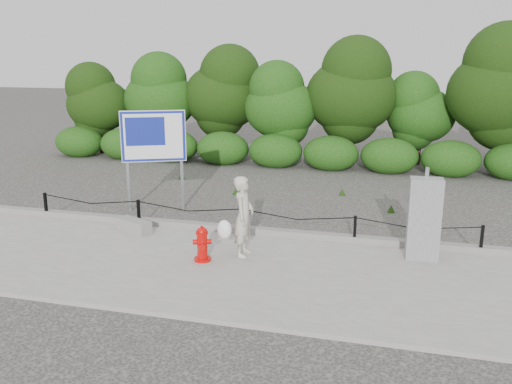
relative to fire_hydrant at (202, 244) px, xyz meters
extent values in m
plane|color=#2D2B28|center=(0.26, 1.77, -0.42)|extent=(90.00, 90.00, 0.00)
cube|color=gray|center=(0.26, -0.23, -0.38)|extent=(14.00, 4.00, 0.08)
cube|color=slate|center=(0.26, 1.82, -0.27)|extent=(14.00, 0.22, 0.14)
cube|color=black|center=(-4.74, 1.77, -0.04)|extent=(0.06, 0.06, 0.60)
cube|color=black|center=(-2.24, 1.77, -0.04)|extent=(0.06, 0.06, 0.60)
cube|color=black|center=(0.26, 1.77, -0.04)|extent=(0.06, 0.06, 0.60)
cube|color=black|center=(2.76, 1.77, -0.04)|extent=(0.06, 0.06, 0.60)
cube|color=black|center=(5.26, 1.77, -0.04)|extent=(0.06, 0.06, 0.60)
cylinder|color=black|center=(-3.49, 1.77, 0.18)|extent=(2.50, 0.02, 0.02)
cylinder|color=black|center=(-0.99, 1.77, 0.18)|extent=(2.50, 0.02, 0.02)
cylinder|color=black|center=(1.51, 1.77, 0.18)|extent=(2.50, 0.02, 0.02)
cylinder|color=black|center=(4.01, 1.77, 0.18)|extent=(2.50, 0.02, 0.02)
cylinder|color=black|center=(-8.24, 10.37, 0.47)|extent=(0.18, 0.18, 1.77)
ellipsoid|color=#294A11|center=(-8.24, 10.37, 1.71)|extent=(2.63, 2.27, 2.84)
cylinder|color=black|center=(-5.74, 10.77, 0.57)|extent=(0.18, 0.18, 1.97)
ellipsoid|color=#294A11|center=(-5.74, 10.77, 1.95)|extent=(2.91, 2.52, 3.15)
cylinder|color=black|center=(-3.24, 11.17, 0.64)|extent=(0.18, 0.18, 2.11)
ellipsoid|color=#294A11|center=(-3.24, 11.17, 2.11)|extent=(3.12, 2.70, 3.37)
cylinder|color=black|center=(-0.74, 10.37, 0.49)|extent=(0.18, 0.18, 1.82)
ellipsoid|color=#294A11|center=(-0.74, 10.37, 1.77)|extent=(2.69, 2.33, 2.91)
cylinder|color=black|center=(1.76, 10.77, 0.71)|extent=(0.18, 0.18, 2.24)
ellipsoid|color=#294A11|center=(1.76, 10.77, 2.27)|extent=(3.32, 2.87, 3.59)
cylinder|color=black|center=(4.26, 11.17, 0.41)|extent=(0.18, 0.18, 1.64)
ellipsoid|color=#294A11|center=(4.26, 11.17, 1.56)|extent=(2.43, 2.10, 2.63)
cylinder|color=black|center=(6.76, 10.37, 0.80)|extent=(0.18, 0.18, 2.43)
ellipsoid|color=#294A11|center=(6.76, 10.37, 2.50)|extent=(3.60, 3.11, 3.89)
cylinder|color=#C40907|center=(0.00, 0.01, -0.31)|extent=(0.43, 0.43, 0.05)
cylinder|color=#C40907|center=(0.00, 0.01, -0.03)|extent=(0.26, 0.26, 0.49)
cylinder|color=#C40907|center=(0.00, 0.01, 0.23)|extent=(0.31, 0.31, 0.05)
ellipsoid|color=#C40907|center=(0.00, 0.01, 0.26)|extent=(0.27, 0.27, 0.16)
cylinder|color=#C40907|center=(0.00, 0.01, 0.34)|extent=(0.07, 0.07, 0.05)
cylinder|color=#C40907|center=(-0.13, -0.04, 0.05)|extent=(0.12, 0.13, 0.10)
cylinder|color=#C40907|center=(0.12, 0.06, 0.05)|extent=(0.12, 0.13, 0.10)
cylinder|color=#C40907|center=(0.05, -0.13, -0.01)|extent=(0.17, 0.15, 0.14)
cylinder|color=slate|center=(-0.03, -0.11, -0.08)|extent=(0.01, 0.05, 0.11)
imported|color=beige|center=(0.69, 0.50, 0.47)|extent=(0.39, 0.59, 1.60)
ellipsoid|color=white|center=(0.34, 0.35, 0.21)|extent=(0.29, 0.22, 0.39)
cube|color=gray|center=(-2.09, 1.25, -0.19)|extent=(0.94, 0.66, 0.29)
cube|color=#969799|center=(4.10, 1.20, 0.47)|extent=(0.63, 0.39, 1.61)
cube|color=slate|center=(4.10, 1.43, 0.55)|extent=(0.07, 0.07, 1.78)
cube|color=slate|center=(-3.10, 2.98, 0.88)|extent=(0.10, 0.10, 2.60)
cube|color=slate|center=(-1.86, 3.53, 0.88)|extent=(0.10, 0.10, 2.60)
cube|color=white|center=(-2.46, 3.21, 1.53)|extent=(1.50, 0.71, 1.30)
cube|color=navy|center=(-2.45, 3.18, 1.53)|extent=(1.46, 0.66, 1.26)
cube|color=navy|center=(-2.62, 3.09, 1.66)|extent=(0.89, 0.40, 0.71)
camera|label=1|loc=(3.53, -9.25, 3.58)|focal=38.00mm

